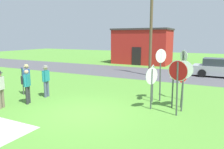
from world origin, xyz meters
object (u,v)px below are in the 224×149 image
Objects in this scene: stop_sign_leaning_left at (178,78)px; person_in_dark_shirt at (27,78)px; stop_sign_tallest at (173,79)px; stop_sign_far_back at (152,81)px; stop_sign_rear_left at (153,77)px; stop_sign_nearest at (183,79)px; utility_pole at (151,31)px; parked_car_on_street at (220,68)px; stop_sign_center_cluster at (183,77)px; info_panel_leftmost at (22,76)px; stop_sign_low_front at (183,68)px; stop_sign_leaning_right at (161,66)px; person_with_sunhat at (0,87)px; person_in_blue at (46,79)px; person_in_teal at (27,84)px.

person_in_dark_shirt is (-8.13, -0.36, -0.62)m from stop_sign_leaning_left.
stop_sign_tallest is at bearing 9.54° from person_in_dark_shirt.
stop_sign_far_back is 1.10× the size of person_in_dark_shirt.
stop_sign_nearest is at bearing -10.30° from stop_sign_rear_left.
person_in_dark_shirt is (-6.96, -0.71, -0.32)m from stop_sign_far_back.
parked_car_on_street is (5.34, 2.01, -3.07)m from utility_pole.
stop_sign_center_cluster is at bearing -26.00° from stop_sign_rear_left.
stop_sign_leaning_left is (1.45, -1.48, 0.35)m from stop_sign_rear_left.
utility_pole is at bearing 64.02° from info_panel_leftmost.
stop_sign_low_front is at bearing 19.62° from info_panel_leftmost.
person_in_dark_shirt is at bearing -170.46° from stop_sign_tallest.
stop_sign_center_cluster is 0.87× the size of stop_sign_low_front.
stop_sign_leaning_left is at bearing -45.59° from stop_sign_rear_left.
stop_sign_center_cluster is 1.73m from stop_sign_leaning_right.
stop_sign_tallest is at bearing 35.99° from stop_sign_far_back.
stop_sign_rear_left is 0.69m from stop_sign_leaning_right.
utility_pole is 3.53× the size of stop_sign_tallest.
info_panel_leftmost is (-8.49, -1.18, -0.47)m from stop_sign_center_cluster.
stop_sign_leaning_right is (-1.29, 1.13, 0.24)m from stop_sign_center_cluster.
stop_sign_low_front is 1.18m from stop_sign_leaning_right.
stop_sign_nearest is 0.54m from stop_sign_center_cluster.
utility_pole reaches higher than info_panel_leftmost.
stop_sign_rear_left is at bearing 103.54° from stop_sign_far_back.
utility_pole reaches higher than stop_sign_leaning_left.
person_in_blue is (0.49, 2.39, 0.00)m from person_with_sunhat.
stop_sign_tallest is 1.17× the size of person_in_dark_shirt.
info_panel_leftmost is (-4.55, -9.33, -2.69)m from utility_pole.
stop_sign_tallest is 1.28m from stop_sign_leaning_right.
stop_sign_rear_left is (2.37, -7.39, -2.50)m from utility_pole.
stop_sign_center_cluster reaches higher than stop_sign_far_back.
stop_sign_leaning_right is at bearing 132.22° from stop_sign_tallest.
stop_sign_leaning_left is 6.90m from person_in_blue.
person_in_teal is at bearing -123.90° from parked_car_on_street.
stop_sign_center_cluster is 1.33× the size of person_in_teal.
parked_car_on_street is 9.48m from stop_sign_leaning_right.
stop_sign_tallest is 1.17× the size of person_with_sunhat.
info_panel_leftmost is at bearing -131.10° from parked_car_on_street.
person_with_sunhat is (-5.91, -4.08, -0.28)m from stop_sign_rear_left.
stop_sign_nearest is 1.14× the size of person_with_sunhat.
person_in_teal is (-5.66, -3.40, -0.80)m from stop_sign_leaning_right.
stop_sign_tallest is 0.87× the size of stop_sign_leaning_left.
info_panel_leftmost is (-9.89, -11.34, 0.38)m from parked_car_on_street.
person_with_sunhat is (-7.39, -3.81, -0.36)m from stop_sign_nearest.
person_with_sunhat is at bearing -144.90° from stop_sign_low_front.
stop_sign_nearest is (3.85, -7.65, -2.41)m from utility_pole.
person_in_teal is (-6.67, -4.02, -0.72)m from stop_sign_low_front.
utility_pole is 7.76m from stop_sign_leaning_right.
stop_sign_leaning_right is 7.59m from info_panel_leftmost.
stop_sign_leaning_left is at bearing -66.67° from utility_pole.
info_panel_leftmost is (-8.40, -1.68, -0.28)m from stop_sign_nearest.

